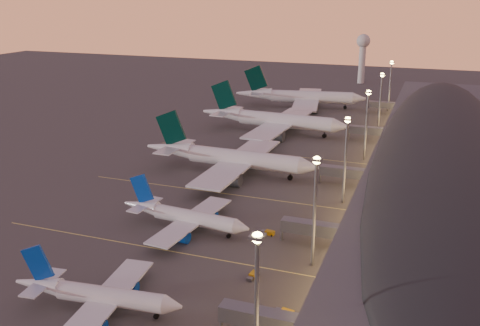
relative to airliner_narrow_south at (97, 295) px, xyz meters
name	(u,v)px	position (x,y,z in m)	size (l,w,h in m)	color
ground	(170,241)	(-0.79, 31.99, -3.26)	(700.00, 700.00, 0.00)	#3D3A38
airliner_narrow_south	(97,295)	(0.00, 0.00, 0.00)	(35.32, 31.72, 12.61)	silver
airliner_narrow_north	(184,216)	(-0.51, 39.71, 0.20)	(37.44, 33.58, 13.36)	silver
airliner_wide_near	(229,158)	(-6.31, 86.48, 1.94)	(62.98, 57.22, 20.19)	silver
airliner_wide_mid	(273,120)	(-8.21, 144.07, 2.33)	(67.87, 61.92, 21.72)	silver
airliner_wide_far	(300,97)	(-9.89, 199.93, 2.41)	(68.69, 63.36, 22.03)	silver
terminal_building	(440,153)	(61.05, 104.46, 5.52)	(56.35, 255.00, 17.46)	#4B4B50
light_masts	(359,126)	(35.21, 96.99, 14.30)	(2.20, 217.20, 25.90)	slate
radar_tower	(363,50)	(9.21, 291.99, 18.61)	(9.00, 9.00, 32.50)	silver
lane_markings	(229,188)	(-0.79, 71.99, -3.25)	(90.00, 180.36, 0.00)	#D8C659
baggage_tug_b	(285,313)	(34.71, 10.87, -2.75)	(3.92, 2.07, 1.11)	#C1890C
baggage_tug_c	(268,233)	(21.05, 43.97, -2.78)	(3.70, 1.90, 1.05)	#C1890C
baggage_tug_d	(253,276)	(24.48, 21.97, -2.77)	(1.95, 3.79, 1.08)	#C1890C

